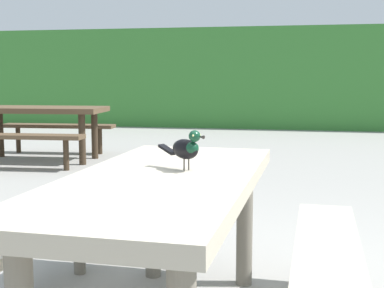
{
  "coord_description": "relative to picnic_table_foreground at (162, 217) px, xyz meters",
  "views": [
    {
      "loc": [
        0.18,
        -2.17,
        1.16
      ],
      "look_at": [
        -0.32,
        0.26,
        0.84
      ],
      "focal_mm": 49.73,
      "sensor_mm": 36.0,
      "label": 1
    }
  ],
  "objects": [
    {
      "name": "hedge_wall",
      "position": [
        0.4,
        10.15,
        0.56
      ],
      "size": [
        28.0,
        1.35,
        2.22
      ],
      "primitive_type": "cube",
      "color": "#387A33",
      "rests_on": "ground"
    },
    {
      "name": "picnic_table_foreground",
      "position": [
        0.0,
        0.0,
        0.0
      ],
      "size": [
        1.73,
        1.82,
        0.74
      ],
      "color": "#B2A893",
      "rests_on": "ground"
    },
    {
      "name": "bird_grackle",
      "position": [
        0.09,
        0.11,
        0.29
      ],
      "size": [
        0.25,
        0.18,
        0.18
      ],
      "color": "black",
      "rests_on": "picnic_table_foreground"
    },
    {
      "name": "picnic_table_mid_left",
      "position": [
        -2.94,
        4.53,
        0.0
      ],
      "size": [
        1.85,
        1.8,
        0.74
      ],
      "color": "brown",
      "rests_on": "ground"
    }
  ]
}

